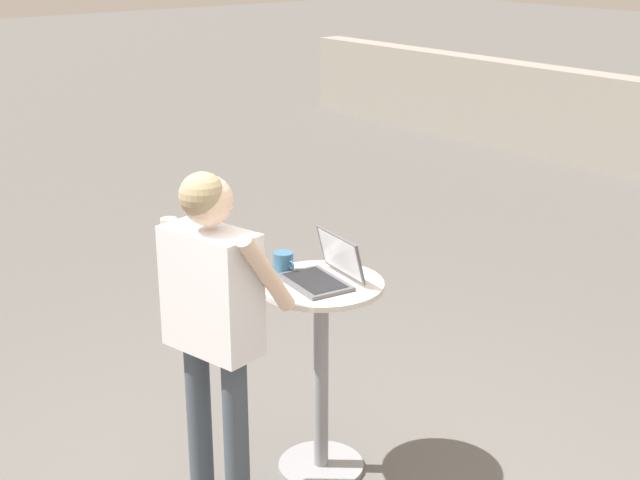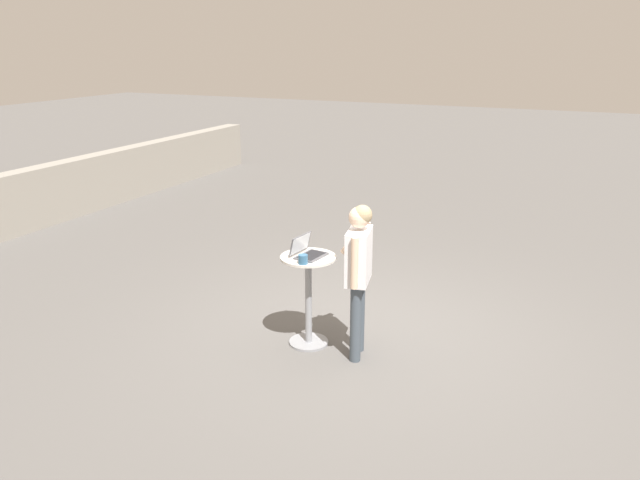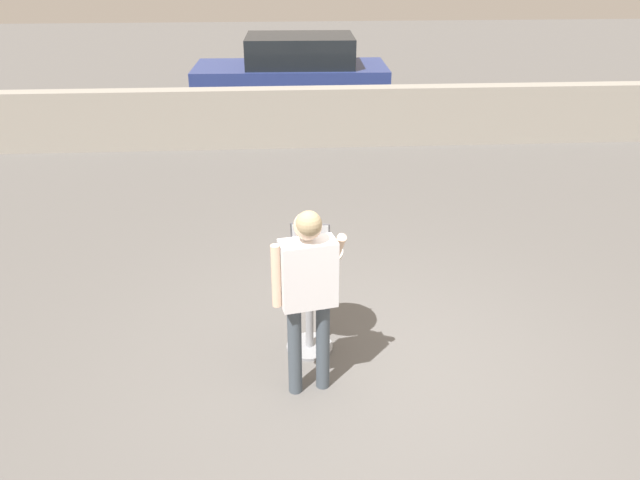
% 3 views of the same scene
% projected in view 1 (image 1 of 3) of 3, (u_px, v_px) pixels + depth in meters
% --- Properties ---
extents(cafe_table, '(0.57, 0.57, 0.98)m').
position_uv_depth(cafe_table, '(321.00, 358.00, 4.16)').
color(cafe_table, gray).
rests_on(cafe_table, ground_plane).
extents(laptop, '(0.37, 0.32, 0.21)m').
position_uv_depth(laptop, '(324.00, 273.00, 4.02)').
color(laptop, '#515156').
rests_on(laptop, cafe_table).
extents(coffee_mug, '(0.13, 0.09, 0.09)m').
position_uv_depth(coffee_mug, '(283.00, 262.00, 4.15)').
color(coffee_mug, '#336084').
rests_on(coffee_mug, cafe_table).
extents(standing_person, '(0.56, 0.43, 1.58)m').
position_uv_depth(standing_person, '(212.00, 307.00, 3.72)').
color(standing_person, '#424C56').
rests_on(standing_person, ground_plane).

